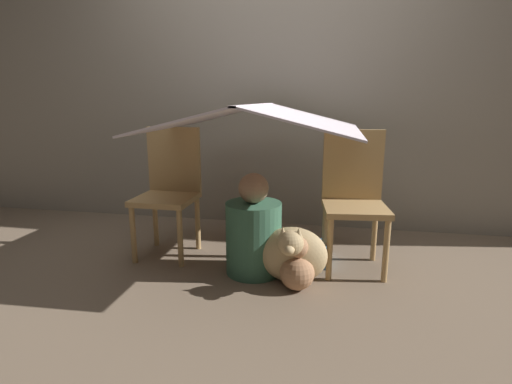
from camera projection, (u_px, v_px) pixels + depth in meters
ground_plane at (252, 271)px, 2.53m from camera, size 8.80×8.80×0.00m
wall_back at (277, 75)px, 3.24m from camera, size 7.00×0.05×2.50m
chair_left at (169, 187)px, 2.75m from camera, size 0.39×0.39×0.87m
chair_right at (354, 195)px, 2.52m from camera, size 0.42×0.42×0.87m
sheet_canopy at (256, 117)px, 2.45m from camera, size 1.25×1.19×0.17m
person_front at (254, 233)px, 2.46m from camera, size 0.34×0.34×0.63m
dog at (293, 254)px, 2.33m from camera, size 0.40×0.37×0.39m
floor_cushion at (299, 252)px, 2.71m from camera, size 0.39×0.32×0.10m
plush_toy at (297, 268)px, 2.26m from camera, size 0.20×0.20×0.31m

